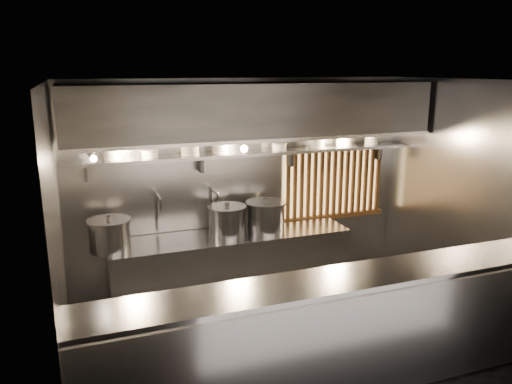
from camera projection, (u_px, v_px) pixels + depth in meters
floor at (289, 340)px, 5.49m from camera, size 4.50×4.50×0.00m
ceiling at (294, 81)px, 4.82m from camera, size 4.50×4.50×0.00m
wall_back at (244, 187)px, 6.52m from camera, size 4.50×0.00×4.50m
wall_left at (59, 245)px, 4.40m from camera, size 0.00×3.00×3.00m
wall_right at (464, 200)px, 5.92m from camera, size 0.00×3.00×3.00m
serving_counter at (334, 337)px, 4.49m from camera, size 4.50×0.56×1.13m
cooking_bench at (232, 269)px, 6.31m from camera, size 3.00×0.70×0.90m
bowl_shelf at (249, 153)px, 6.24m from camera, size 4.40×0.34×0.04m
exhaust_hood at (255, 111)px, 5.91m from camera, size 4.40×0.81×0.65m
wood_screen at (334, 182)px, 6.92m from camera, size 1.56×0.09×1.04m
faucet_left at (158, 205)px, 6.04m from camera, size 0.04×0.30×0.50m
faucet_right at (214, 200)px, 6.27m from camera, size 0.04×0.30×0.50m
heat_lamp at (90, 153)px, 5.13m from camera, size 0.25×0.35×0.20m
pendant_bulb at (244, 149)px, 6.08m from camera, size 0.09×0.09×0.19m
stock_pot_left at (110, 235)px, 5.65m from camera, size 0.64×0.64×0.40m
stock_pot_mid at (227, 220)px, 6.16m from camera, size 0.57×0.57×0.41m
stock_pot_right at (266, 216)px, 6.30m from camera, size 0.55×0.55×0.43m
bowl_stack_0 at (113, 154)px, 5.67m from camera, size 0.21×0.21×0.13m
bowl_stack_1 at (150, 154)px, 5.81m from camera, size 0.21×0.21×0.09m
bowl_stack_2 at (190, 150)px, 5.97m from camera, size 0.23×0.23×0.13m
bowl_stack_3 at (220, 148)px, 6.10m from camera, size 0.21×0.21×0.13m
bowl_stack_4 at (279, 146)px, 6.37m from camera, size 0.20×0.20×0.09m
bowl_stack_5 at (316, 143)px, 6.54m from camera, size 0.22×0.22×0.13m
bowl_stack_6 at (344, 141)px, 6.68m from camera, size 0.22×0.22×0.13m
bowl_stack_7 at (371, 140)px, 6.82m from camera, size 0.20×0.20×0.13m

